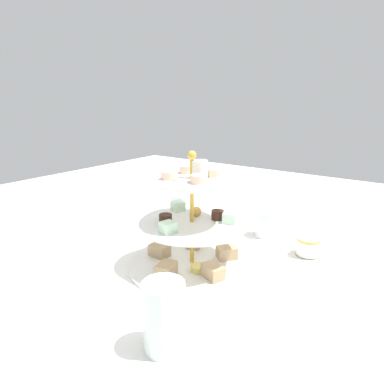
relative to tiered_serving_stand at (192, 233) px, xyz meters
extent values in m
plane|color=white|center=(0.00, 0.00, -0.09)|extent=(2.40, 2.40, 0.00)
cylinder|color=white|center=(0.00, 0.00, -0.08)|extent=(0.30, 0.30, 0.01)
cylinder|color=white|center=(0.00, 0.00, 0.02)|extent=(0.25, 0.25, 0.01)
cylinder|color=white|center=(0.00, 0.00, 0.13)|extent=(0.19, 0.19, 0.01)
cylinder|color=gold|center=(0.00, 0.00, 0.05)|extent=(0.01, 0.01, 0.27)
sphere|color=gold|center=(0.00, 0.00, 0.18)|extent=(0.02, 0.02, 0.02)
cube|color=tan|center=(0.08, -0.03, -0.06)|extent=(0.06, 0.05, 0.03)
cube|color=tan|center=(0.06, 0.07, -0.06)|extent=(0.06, 0.06, 0.03)
cube|color=tan|center=(-0.05, 0.07, -0.06)|extent=(0.05, 0.06, 0.03)
cube|color=tan|center=(-0.09, -0.02, -0.06)|extent=(0.05, 0.04, 0.03)
cube|color=tan|center=(-0.01, -0.09, -0.06)|extent=(0.04, 0.05, 0.03)
cylinder|color=#E5C660|center=(0.04, -0.03, -0.07)|extent=(0.04, 0.04, 0.01)
cylinder|color=#381E14|center=(0.04, 0.05, 0.04)|extent=(0.03, 0.03, 0.02)
cylinder|color=#381E14|center=(-0.04, -0.05, 0.04)|extent=(0.03, 0.03, 0.02)
cube|color=silver|center=(0.07, 0.04, 0.04)|extent=(0.04, 0.04, 0.02)
cube|color=silver|center=(-0.08, 0.04, 0.04)|extent=(0.04, 0.04, 0.02)
cube|color=silver|center=(0.00, -0.09, 0.04)|extent=(0.04, 0.04, 0.02)
sphere|color=gold|center=(-0.01, 0.04, 0.04)|extent=(0.02, 0.02, 0.02)
cylinder|color=beige|center=(-0.03, -0.04, 0.14)|extent=(0.03, 0.03, 0.02)
cylinder|color=beige|center=(0.04, -0.03, 0.14)|extent=(0.03, 0.03, 0.02)
cylinder|color=beige|center=(0.03, 0.04, 0.14)|extent=(0.03, 0.03, 0.02)
cylinder|color=beige|center=(-0.04, 0.03, 0.14)|extent=(0.03, 0.03, 0.02)
cylinder|color=white|center=(0.01, 0.01, 0.15)|extent=(0.04, 0.04, 0.04)
cube|color=silver|center=(-0.04, -0.03, 0.13)|extent=(0.09, 0.05, 0.00)
cube|color=silver|center=(0.04, -0.03, 0.13)|extent=(0.09, 0.04, 0.00)
cylinder|color=silver|center=(0.13, -0.25, -0.03)|extent=(0.07, 0.07, 0.12)
cylinder|color=silver|center=(0.06, 0.28, -0.05)|extent=(0.06, 0.06, 0.08)
cylinder|color=white|center=(0.21, 0.21, -0.08)|extent=(0.09, 0.09, 0.01)
cylinder|color=white|center=(0.21, 0.21, -0.06)|extent=(0.06, 0.06, 0.04)
cylinder|color=gold|center=(0.21, 0.21, -0.04)|extent=(0.06, 0.06, 0.01)
cube|color=silver|center=(-0.27, -0.20, -0.08)|extent=(0.13, 0.13, 0.00)
cube|color=silver|center=(0.33, 0.00, -0.08)|extent=(0.01, 0.17, 0.00)
cylinder|color=silver|center=(-0.18, 0.18, -0.03)|extent=(0.06, 0.06, 0.11)
camera|label=1|loc=(0.44, -0.61, 0.30)|focal=32.03mm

